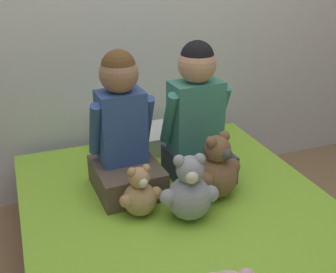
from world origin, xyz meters
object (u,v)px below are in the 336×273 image
Objects in this scene: child_on_right at (197,118)px; pillow_at_headboard at (140,141)px; teddy_bear_held_by_left_child at (140,194)px; child_on_left at (123,134)px; teddy_bear_held_by_right_child at (216,171)px; teddy_bear_between_children at (189,192)px; bed at (192,256)px.

pillow_at_headboard is (-0.19, 0.38, -0.26)m from child_on_right.
teddy_bear_held_by_left_child is at bearing -150.74° from child_on_right.
child_on_left is 0.48m from teddy_bear_held_by_right_child.
child_on_right is at bearing -2.82° from child_on_left.
teddy_bear_between_children reaches higher than teddy_bear_held_by_left_child.
bed is 6.12× the size of teddy_bear_between_children.
teddy_bear_held_by_right_child is (0.39, -0.23, -0.16)m from child_on_left.
bed is at bearing -73.56° from teddy_bear_between_children.
teddy_bear_held_by_right_child reaches higher than bed.
child_on_left reaches higher than teddy_bear_between_children.
child_on_right is 0.50m from teddy_bear_held_by_left_child.
bed is 0.67m from child_on_right.
teddy_bear_held_by_left_child is 0.47× the size of pillow_at_headboard.
child_on_left is 0.98× the size of child_on_right.
teddy_bear_held_by_left_child is (0.00, -0.25, -0.19)m from child_on_left.
bed is 7.87× the size of teddy_bear_held_by_left_child.
pillow_at_headboard is (0.00, 0.73, -0.08)m from teddy_bear_between_children.
child_on_right is 0.29m from teddy_bear_held_by_right_child.
child_on_left is 1.35× the size of pillow_at_headboard.
teddy_bear_held_by_left_child is at bearing 159.75° from teddy_bear_held_by_right_child.
child_on_right is 0.50m from pillow_at_headboard.
teddy_bear_between_children is 0.61× the size of pillow_at_headboard.
child_on_right is 2.15× the size of teddy_bear_held_by_right_child.
teddy_bear_held_by_right_child is 0.65m from pillow_at_headboard.
teddy_bear_between_children is at bearing -171.40° from teddy_bear_held_by_right_child.
teddy_bear_held_by_left_child reaches higher than bed.
child_on_left is 0.49m from pillow_at_headboard.
bed is 3.73× the size of pillow_at_headboard.
child_on_right is at bearing 72.46° from teddy_bear_between_children.
teddy_bear_between_children is (-0.19, -0.35, -0.19)m from child_on_right.
teddy_bear_held_by_right_child is at bearing -3.70° from teddy_bear_held_by_left_child.
teddy_bear_between_children is at bearing -34.10° from teddy_bear_held_by_left_child.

